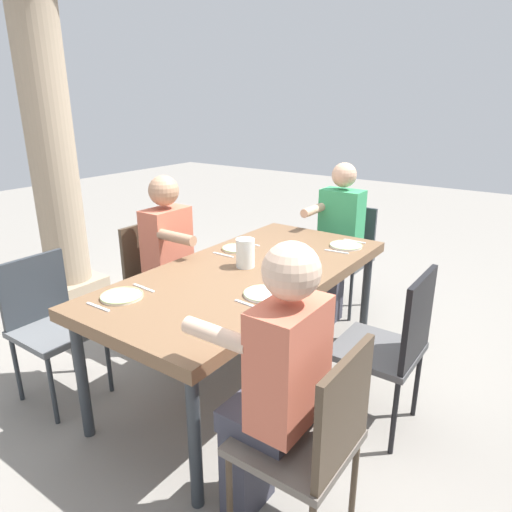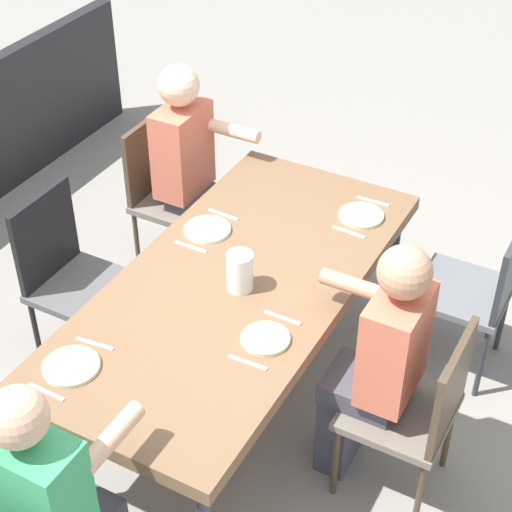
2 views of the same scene
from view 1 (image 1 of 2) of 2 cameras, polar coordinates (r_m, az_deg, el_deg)
The scene contains 24 objects.
ground_plane at distance 3.18m, azimuth -0.93°, elevation -14.92°, with size 16.00×16.00×0.00m, color gray.
dining_table at distance 2.84m, azimuth -1.01°, elevation -2.82°, with size 2.06×0.97×0.78m.
chair_west_north at distance 3.07m, azimuth -24.30°, elevation -7.04°, with size 0.44×0.44×0.88m.
chair_west_south at distance 1.93m, azimuth 7.14°, elevation -21.29°, with size 0.44×0.44×0.92m.
chair_mid_north at distance 3.54m, azimuth -12.22°, elevation -2.35°, with size 0.44×0.44×0.90m.
chair_mid_south at distance 2.60m, azimuth 16.61°, elevation -10.18°, with size 0.44×0.44×0.94m.
chair_head_east at distance 4.10m, azimuth 11.07°, elevation 0.67°, with size 0.44×0.44×0.89m.
diner_woman_green at distance 1.89m, azimuth 2.29°, elevation -15.44°, with size 0.35×0.50×1.30m.
diner_man_white at distance 3.88m, azimuth 10.00°, elevation 2.45°, with size 0.49×0.35×1.29m.
diner_guest_third at distance 3.34m, azimuth -10.13°, elevation -0.29°, with size 0.35×0.50×1.28m.
stone_column_centre at distance 4.43m, azimuth -24.02°, elevation 11.77°, with size 0.52×0.52×2.73m.
plate_0 at distance 2.53m, azimuth -16.32°, elevation -4.78°, with size 0.22×0.22×0.02m.
fork_0 at distance 2.45m, azimuth -19.03°, elevation -5.99°, with size 0.02×0.17×0.01m, color silver.
spoon_0 at distance 2.61m, azimuth -13.76°, elevation -3.86°, with size 0.02×0.17×0.01m, color silver.
plate_1 at distance 2.45m, azimuth 1.05°, elevation -4.70°, with size 0.23×0.23×0.02m.
fork_1 at distance 2.34m, azimuth -1.03°, elevation -6.03°, with size 0.02×0.17×0.01m, color silver.
spoon_1 at distance 2.57m, azimuth 2.94°, elevation -3.72°, with size 0.02×0.17×0.01m, color silver.
plate_2 at distance 3.19m, azimuth -2.40°, elevation 0.96°, with size 0.20×0.20×0.02m.
fork_2 at distance 3.08m, azimuth -4.10°, elevation 0.15°, with size 0.02×0.17×0.01m, color silver.
spoon_2 at distance 3.31m, azimuth -0.81°, elevation 1.52°, with size 0.02×0.17×0.01m, color silver.
plate_3 at distance 3.31m, azimuth 11.11°, elevation 1.30°, with size 0.23×0.23×0.02m.
fork_3 at distance 3.18m, azimuth 9.97°, elevation 0.54°, with size 0.02×0.17×0.01m, color silver.
spoon_3 at distance 3.45m, azimuth 12.14°, elevation 1.82°, with size 0.02×0.17×0.01m, color silver.
water_pitcher at distance 2.84m, azimuth -1.33°, elevation 0.19°, with size 0.12×0.12×0.18m.
Camera 1 is at (-2.13, -1.57, 1.77)m, focal length 32.22 mm.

